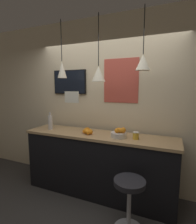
% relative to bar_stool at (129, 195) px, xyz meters
% --- Properties ---
extents(ground_plane, '(14.00, 14.00, 0.00)m').
position_rel_bar_stool_xyz_m(ground_plane, '(-0.64, 0.03, -0.47)').
color(ground_plane, '#33302D').
extents(back_wall, '(8.00, 0.06, 2.90)m').
position_rel_bar_stool_xyz_m(back_wall, '(-0.64, 0.95, 0.98)').
color(back_wall, beige).
rests_on(back_wall, ground_plane).
extents(service_counter, '(2.42, 0.57, 1.00)m').
position_rel_bar_stool_xyz_m(service_counter, '(-0.64, 0.56, 0.03)').
color(service_counter, black).
rests_on(service_counter, ground_plane).
extents(bar_stool, '(0.37, 0.37, 0.66)m').
position_rel_bar_stool_xyz_m(bar_stool, '(0.00, 0.00, 0.00)').
color(bar_stool, '#B7B7BC').
rests_on(bar_stool, ground_plane).
extents(fruit_bowl, '(0.23, 0.23, 0.15)m').
position_rel_bar_stool_xyz_m(fruit_bowl, '(-0.28, 0.51, 0.59)').
color(fruit_bowl, beige).
rests_on(fruit_bowl, service_counter).
extents(orange_pile, '(0.19, 0.25, 0.08)m').
position_rel_bar_stool_xyz_m(orange_pile, '(-0.81, 0.52, 0.57)').
color(orange_pile, orange).
rests_on(orange_pile, service_counter).
extents(juice_bottle, '(0.08, 0.08, 0.30)m').
position_rel_bar_stool_xyz_m(juice_bottle, '(-1.53, 0.52, 0.66)').
color(juice_bottle, silver).
rests_on(juice_bottle, service_counter).
extents(spread_jar, '(0.09, 0.09, 0.10)m').
position_rel_bar_stool_xyz_m(spread_jar, '(-0.04, 0.52, 0.58)').
color(spread_jar, gold).
rests_on(spread_jar, service_counter).
extents(pendant_lamp_left, '(0.15, 0.15, 0.92)m').
position_rel_bar_stool_xyz_m(pendant_lamp_left, '(-1.30, 0.58, 1.55)').
color(pendant_lamp_left, black).
extents(pendant_lamp_middle, '(0.21, 0.21, 0.99)m').
position_rel_bar_stool_xyz_m(pendant_lamp_middle, '(-0.64, 0.58, 1.47)').
color(pendant_lamp_middle, black).
extents(pendant_lamp_right, '(0.20, 0.20, 0.84)m').
position_rel_bar_stool_xyz_m(pendant_lamp_right, '(0.01, 0.58, 1.60)').
color(pendant_lamp_right, black).
extents(mounted_tv, '(0.66, 0.04, 0.43)m').
position_rel_bar_stool_xyz_m(mounted_tv, '(-1.36, 0.90, 1.36)').
color(mounted_tv, black).
extents(hanging_menu_board, '(0.24, 0.01, 0.17)m').
position_rel_bar_stool_xyz_m(hanging_menu_board, '(-0.98, 0.35, 1.12)').
color(hanging_menu_board, white).
extents(wall_poster, '(0.58, 0.01, 0.72)m').
position_rel_bar_stool_xyz_m(wall_poster, '(-0.39, 0.92, 1.37)').
color(wall_poster, '#C64C3D').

